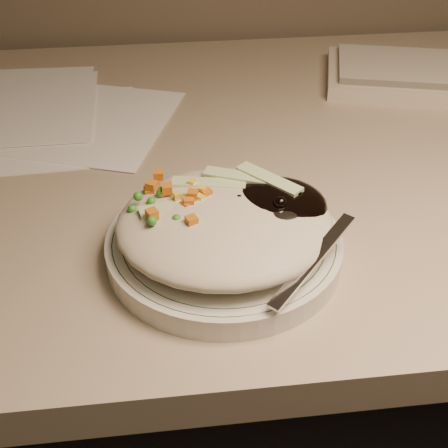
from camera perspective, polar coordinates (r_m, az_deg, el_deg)
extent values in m
cube|color=gray|center=(0.77, 6.78, 5.96)|extent=(1.40, 0.70, 0.04)
cylinder|color=silver|center=(0.57, 0.00, -2.09)|extent=(0.21, 0.21, 0.02)
torus|color=#144723|center=(0.56, 0.00, -1.30)|extent=(0.20, 0.20, 0.00)
torus|color=#144723|center=(0.56, 0.00, -1.30)|extent=(0.19, 0.19, 0.00)
ellipsoid|color=#B4AB92|center=(0.55, 0.06, 0.04)|extent=(0.19, 0.18, 0.04)
ellipsoid|color=black|center=(0.56, 4.43, 1.66)|extent=(0.10, 0.09, 0.03)
ellipsoid|color=orange|center=(0.56, -4.76, 1.08)|extent=(0.08, 0.08, 0.02)
sphere|color=black|center=(0.55, 1.37, 2.15)|extent=(0.01, 0.01, 0.01)
sphere|color=black|center=(0.56, 4.21, 2.69)|extent=(0.01, 0.01, 0.01)
sphere|color=black|center=(0.56, 6.66, 2.76)|extent=(0.01, 0.01, 0.01)
sphere|color=black|center=(0.57, 5.67, 2.97)|extent=(0.01, 0.01, 0.01)
sphere|color=black|center=(0.54, 5.16, 1.93)|extent=(0.01, 0.01, 0.01)
sphere|color=black|center=(0.56, 4.09, 2.26)|extent=(0.01, 0.01, 0.01)
sphere|color=black|center=(0.57, 5.02, 2.94)|extent=(0.01, 0.01, 0.01)
cube|color=#C56815|center=(0.55, -5.21, 3.22)|extent=(0.01, 0.01, 0.01)
cube|color=#C56815|center=(0.54, -3.42, 1.13)|extent=(0.01, 0.01, 0.01)
cube|color=#C56815|center=(0.57, -6.63, 3.49)|extent=(0.01, 0.01, 0.01)
cube|color=#C56815|center=(0.55, -2.87, 2.69)|extent=(0.01, 0.01, 0.01)
cube|color=#C56815|center=(0.54, -3.20, 2.02)|extent=(0.01, 0.01, 0.01)
cube|color=#C56815|center=(0.58, -6.79, 3.04)|extent=(0.01, 0.01, 0.01)
cube|color=#C56815|center=(0.56, -5.45, 2.92)|extent=(0.01, 0.01, 0.01)
cube|color=#C56815|center=(0.54, -3.37, 1.72)|extent=(0.01, 0.01, 0.01)
cube|color=#C56815|center=(0.55, -1.66, 2.80)|extent=(0.01, 0.01, 0.01)
cube|color=#C56815|center=(0.57, -6.03, 4.48)|extent=(0.01, 0.01, 0.01)
cube|color=#C56815|center=(0.53, -6.60, 0.91)|extent=(0.01, 0.01, 0.01)
cube|color=#C56815|center=(0.52, -2.98, 0.28)|extent=(0.01, 0.01, 0.01)
cube|color=#C56815|center=(0.54, -7.09, 1.01)|extent=(0.01, 0.01, 0.01)
cube|color=#C56815|center=(0.57, -6.71, 2.82)|extent=(0.01, 0.01, 0.01)
sphere|color=#388C28|center=(0.55, -3.30, 2.16)|extent=(0.01, 0.01, 0.01)
sphere|color=#388C28|center=(0.52, -6.61, 0.28)|extent=(0.01, 0.01, 0.01)
sphere|color=#388C28|center=(0.55, -6.65, 2.04)|extent=(0.01, 0.01, 0.01)
sphere|color=#388C28|center=(0.55, -7.87, 2.52)|extent=(0.01, 0.01, 0.01)
sphere|color=#388C28|center=(0.56, -3.64, 2.40)|extent=(0.01, 0.01, 0.01)
sphere|color=#388C28|center=(0.53, -2.69, 0.22)|extent=(0.01, 0.01, 0.01)
sphere|color=#388C28|center=(0.55, -4.82, 1.52)|extent=(0.01, 0.01, 0.01)
sphere|color=#388C28|center=(0.54, -5.43, 0.25)|extent=(0.01, 0.01, 0.01)
sphere|color=#388C28|center=(0.55, -8.38, 1.34)|extent=(0.01, 0.01, 0.01)
sphere|color=#388C28|center=(0.56, -5.58, 3.05)|extent=(0.01, 0.01, 0.01)
sphere|color=#388C28|center=(0.56, -5.80, 2.84)|extent=(0.01, 0.01, 0.01)
sphere|color=#388C28|center=(0.54, -6.54, 1.00)|extent=(0.01, 0.01, 0.01)
sphere|color=#388C28|center=(0.53, -4.36, 0.46)|extent=(0.01, 0.01, 0.01)
sphere|color=#388C28|center=(0.57, -1.41, 3.38)|extent=(0.01, 0.01, 0.01)
cube|color=yellow|center=(0.56, -3.77, 2.39)|extent=(0.01, 0.01, 0.01)
cube|color=yellow|center=(0.55, -2.20, 2.34)|extent=(0.01, 0.01, 0.01)
cube|color=yellow|center=(0.56, -4.88, 2.47)|extent=(0.01, 0.01, 0.01)
cube|color=yellow|center=(0.55, -4.27, 2.55)|extent=(0.01, 0.01, 0.01)
cube|color=yellow|center=(0.55, -4.80, 1.40)|extent=(0.01, 0.01, 0.01)
cube|color=yellow|center=(0.55, -2.01, 3.11)|extent=(0.01, 0.01, 0.01)
cube|color=yellow|center=(0.57, -2.95, 3.72)|extent=(0.01, 0.01, 0.01)
cube|color=yellow|center=(0.55, -3.81, 1.39)|extent=(0.01, 0.01, 0.01)
cube|color=#B2D18C|center=(0.57, -1.42, 3.71)|extent=(0.07, 0.03, 0.00)
cube|color=#B2D18C|center=(0.58, 1.51, 4.34)|extent=(0.07, 0.04, 0.00)
cube|color=#B2D18C|center=(0.54, -4.25, 1.62)|extent=(0.07, 0.03, 0.00)
cube|color=#B2D18C|center=(0.57, 4.15, 4.13)|extent=(0.06, 0.06, 0.00)
ellipsoid|color=silver|center=(0.54, 5.20, 1.05)|extent=(0.06, 0.06, 0.01)
cube|color=silver|center=(0.51, 8.15, -3.30)|extent=(0.09, 0.09, 0.03)
cube|color=white|center=(0.82, -18.60, 8.08)|extent=(0.31, 0.22, 0.00)
cube|color=white|center=(0.84, -15.57, 9.41)|extent=(0.35, 0.30, 0.00)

